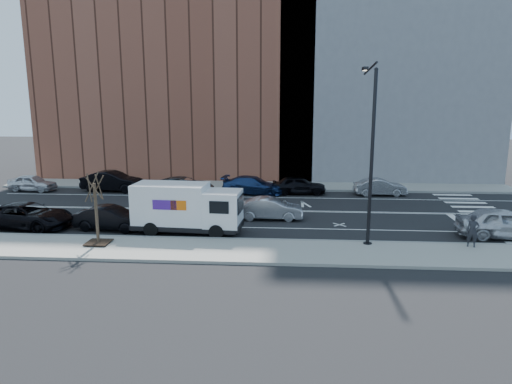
# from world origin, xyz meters

# --- Properties ---
(ground) EXTENTS (120.00, 120.00, 0.00)m
(ground) POSITION_xyz_m (0.00, 0.00, 0.00)
(ground) COLOR black
(ground) RESTS_ON ground
(sidewalk_near) EXTENTS (44.00, 3.60, 0.15)m
(sidewalk_near) POSITION_xyz_m (0.00, -8.80, 0.07)
(sidewalk_near) COLOR gray
(sidewalk_near) RESTS_ON ground
(sidewalk_far) EXTENTS (44.00, 3.60, 0.15)m
(sidewalk_far) POSITION_xyz_m (0.00, 8.80, 0.07)
(sidewalk_far) COLOR gray
(sidewalk_far) RESTS_ON ground
(curb_near) EXTENTS (44.00, 0.25, 0.17)m
(curb_near) POSITION_xyz_m (0.00, -7.00, 0.08)
(curb_near) COLOR gray
(curb_near) RESTS_ON ground
(curb_far) EXTENTS (44.00, 0.25, 0.17)m
(curb_far) POSITION_xyz_m (0.00, 7.00, 0.08)
(curb_far) COLOR gray
(curb_far) RESTS_ON ground
(crosswalk) EXTENTS (3.00, 14.00, 0.01)m
(crosswalk) POSITION_xyz_m (16.00, 0.00, 0.00)
(crosswalk) COLOR white
(crosswalk) RESTS_ON ground
(road_markings) EXTENTS (40.00, 8.60, 0.01)m
(road_markings) POSITION_xyz_m (0.00, 0.00, 0.00)
(road_markings) COLOR white
(road_markings) RESTS_ON ground
(bldg_brick) EXTENTS (26.00, 10.00, 22.00)m
(bldg_brick) POSITION_xyz_m (-8.00, 15.60, 11.00)
(bldg_brick) COLOR brown
(bldg_brick) RESTS_ON ground
(bldg_concrete) EXTENTS (20.00, 10.00, 26.00)m
(bldg_concrete) POSITION_xyz_m (12.00, 15.60, 13.00)
(bldg_concrete) COLOR slate
(bldg_concrete) RESTS_ON ground
(streetlight) EXTENTS (0.44, 4.02, 9.34)m
(streetlight) POSITION_xyz_m (7.00, -6.91, 5.08)
(streetlight) COLOR black
(streetlight) RESTS_ON ground
(street_tree) EXTENTS (1.20, 1.20, 3.75)m
(street_tree) POSITION_xyz_m (-7.00, -8.40, 1.45)
(street_tree) COLOR black
(street_tree) RESTS_ON ground
(fedex_van) EXTENTS (6.34, 2.54, 2.84)m
(fedex_van) POSITION_xyz_m (-2.94, -5.60, 1.49)
(fedex_van) COLOR black
(fedex_van) RESTS_ON ground
(far_parked_a) EXTENTS (4.15, 2.07, 1.36)m
(far_parked_a) POSITION_xyz_m (-18.48, 5.52, 0.68)
(far_parked_a) COLOR silver
(far_parked_a) RESTS_ON ground
(far_parked_b) EXTENTS (5.22, 2.23, 1.67)m
(far_parked_b) POSITION_xyz_m (-11.73, 5.87, 0.84)
(far_parked_b) COLOR black
(far_parked_b) RESTS_ON ground
(far_parked_c) EXTENTS (5.00, 2.52, 1.36)m
(far_parked_c) POSITION_xyz_m (-5.60, 5.40, 0.68)
(far_parked_c) COLOR #575B60
(far_parked_c) RESTS_ON ground
(far_parked_d) EXTENTS (5.20, 2.68, 1.44)m
(far_parked_d) POSITION_xyz_m (-0.00, 5.55, 0.72)
(far_parked_d) COLOR navy
(far_parked_d) RESTS_ON ground
(far_parked_e) EXTENTS (4.41, 1.96, 1.47)m
(far_parked_e) POSITION_xyz_m (3.70, 5.80, 0.74)
(far_parked_e) COLOR black
(far_parked_e) RESTS_ON ground
(far_parked_f) EXTENTS (4.15, 1.64, 1.34)m
(far_parked_f) POSITION_xyz_m (10.15, 5.75, 0.67)
(far_parked_f) COLOR #9D9DA1
(far_parked_f) RESTS_ON ground
(driving_sedan) EXTENTS (4.19, 1.48, 1.38)m
(driving_sedan) POSITION_xyz_m (1.70, -2.23, 0.69)
(driving_sedan) COLOR #B4B4B9
(driving_sedan) RESTS_ON ground
(near_parked_rear_a) EXTENTS (4.38, 1.96, 1.40)m
(near_parked_rear_a) POSITION_xyz_m (-7.50, -5.32, 0.70)
(near_parked_rear_a) COLOR black
(near_parked_rear_a) RESTS_ON ground
(near_parked_rear_b) EXTENTS (5.71, 3.22, 1.51)m
(near_parked_rear_b) POSITION_xyz_m (-12.58, -5.31, 0.75)
(near_parked_rear_b) COLOR black
(near_parked_rear_b) RESTS_ON ground
(near_parked_front) EXTENTS (5.04, 2.31, 1.67)m
(near_parked_front) POSITION_xyz_m (14.70, -5.39, 0.84)
(near_parked_front) COLOR silver
(near_parked_front) RESTS_ON ground
(pedestrian) EXTENTS (0.70, 0.57, 1.66)m
(pedestrian) POSITION_xyz_m (12.22, -7.51, 0.98)
(pedestrian) COLOR #232429
(pedestrian) RESTS_ON sidewalk_near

